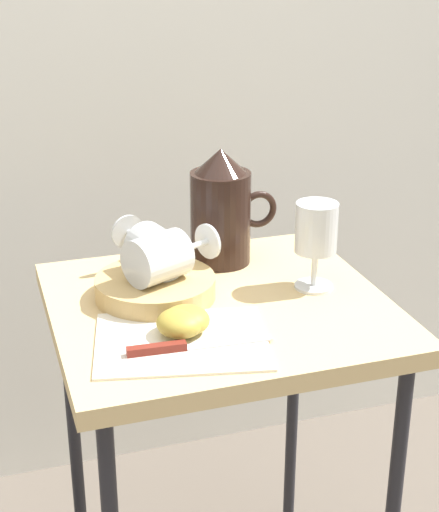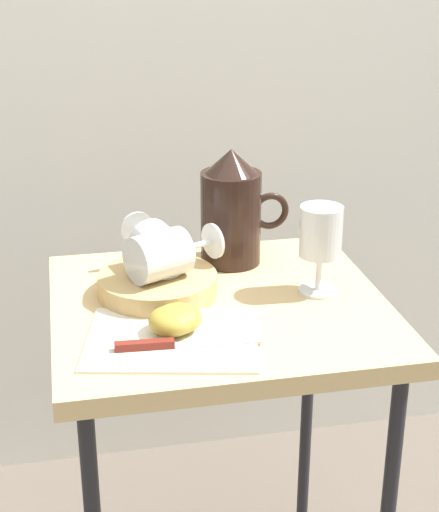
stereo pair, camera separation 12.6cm
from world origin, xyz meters
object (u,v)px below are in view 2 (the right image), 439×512
object	(u,v)px
wine_glass_tipped_near	(159,248)
wine_glass_tipped_far	(161,255)
pitcher	(232,217)
apple_half_right	(178,318)
table	(220,340)
knife	(167,344)
apple_half_left	(172,321)
wine_glass_upright	(321,237)
basket_tray	(157,284)

from	to	relation	value
wine_glass_tipped_near	wine_glass_tipped_far	xyz separation A→B (m)	(-0.00, -0.03, 0.00)
pitcher	apple_half_right	bearing A→B (deg)	-118.36
table	wine_glass_tipped_near	size ratio (longest dim) A/B	4.20
table	knife	distance (m)	0.19
apple_half_right	knife	bearing A→B (deg)	-116.46
table	apple_half_left	distance (m)	0.16
pitcher	knife	distance (m)	0.35
wine_glass_upright	knife	size ratio (longest dim) A/B	0.70
pitcher	wine_glass_upright	world-z (taller)	pitcher
table	wine_glass_tipped_far	bearing A→B (deg)	157.12
table	apple_half_right	xyz separation A→B (m)	(-0.08, -0.09, 0.09)
basket_tray	apple_half_right	bearing A→B (deg)	-84.80
apple_half_left	wine_glass_tipped_far	bearing A→B (deg)	88.88
table	basket_tray	xyz separation A→B (m)	(-0.09, 0.05, 0.09)
wine_glass_upright	apple_half_left	size ratio (longest dim) A/B	2.08
table	apple_half_left	world-z (taller)	apple_half_left
knife	wine_glass_tipped_near	bearing A→B (deg)	85.13
wine_glass_upright	wine_glass_tipped_near	xyz separation A→B (m)	(-0.25, 0.06, -0.02)
apple_half_left	knife	size ratio (longest dim) A/B	0.34
wine_glass_upright	wine_glass_tipped_near	size ratio (longest dim) A/B	0.92
wine_glass_upright	apple_half_right	xyz separation A→B (m)	(-0.25, -0.10, -0.07)
apple_half_right	pitcher	bearing A→B (deg)	61.64
pitcher	knife	xyz separation A→B (m)	(-0.16, -0.30, -0.08)
apple_half_right	wine_glass_upright	bearing A→B (deg)	21.03
table	apple_half_left	xyz separation A→B (m)	(-0.09, -0.10, 0.09)
table	wine_glass_upright	bearing A→B (deg)	1.86
basket_tray	wine_glass_tipped_near	world-z (taller)	wine_glass_tipped_near
wine_glass_upright	apple_half_left	bearing A→B (deg)	-158.54
wine_glass_tipped_near	knife	world-z (taller)	wine_glass_tipped_near
table	basket_tray	size ratio (longest dim) A/B	3.46
table	knife	size ratio (longest dim) A/B	3.19
table	wine_glass_tipped_near	world-z (taller)	wine_glass_tipped_near
wine_glass_upright	knife	bearing A→B (deg)	-152.09
table	pitcher	bearing A→B (deg)	71.29
table	apple_half_right	distance (m)	0.15
basket_tray	apple_half_left	distance (m)	0.15
apple_half_right	knife	xyz separation A→B (m)	(-0.02, -0.05, -0.01)
basket_tray	knife	bearing A→B (deg)	-93.54
wine_glass_upright	table	bearing A→B (deg)	-178.14
basket_tray	knife	size ratio (longest dim) A/B	0.92
wine_glass_tipped_far	apple_half_right	size ratio (longest dim) A/B	2.36
table	wine_glass_tipped_near	bearing A→B (deg)	141.30
apple_half_left	pitcher	bearing A→B (deg)	60.56
pitcher	wine_glass_tipped_near	size ratio (longest dim) A/B	1.29
table	wine_glass_upright	distance (m)	0.24
pitcher	apple_half_right	world-z (taller)	pitcher
wine_glass_tipped_far	knife	world-z (taller)	wine_glass_tipped_far
table	wine_glass_upright	size ratio (longest dim) A/B	4.55
knife	apple_half_right	bearing A→B (deg)	63.54
table	wine_glass_tipped_far	xyz separation A→B (m)	(-0.09, 0.04, 0.14)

